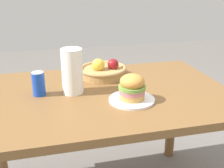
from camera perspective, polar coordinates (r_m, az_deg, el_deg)
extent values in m
cube|color=brown|center=(1.53, -2.25, -2.40)|extent=(1.40, 0.90, 0.04)
cylinder|color=brown|center=(2.20, 11.92, -5.99)|extent=(0.07, 0.07, 0.71)
cylinder|color=white|center=(1.43, 3.97, -3.14)|extent=(0.23, 0.23, 0.01)
cylinder|color=tan|center=(1.42, 3.99, -2.37)|extent=(0.12, 0.12, 0.03)
cylinder|color=#C67075|center=(1.41, 4.02, -1.40)|extent=(0.13, 0.13, 0.02)
cylinder|color=olive|center=(1.40, 4.04, -0.65)|extent=(0.13, 0.13, 0.02)
ellipsoid|color=gold|center=(1.39, 4.07, 0.49)|extent=(0.12, 0.12, 0.08)
cylinder|color=blue|center=(1.52, -14.48, -0.01)|extent=(0.07, 0.07, 0.12)
cylinder|color=silver|center=(1.50, -14.70, 2.23)|extent=(0.06, 0.06, 0.00)
cylinder|color=tan|center=(1.75, -1.81, 2.30)|extent=(0.28, 0.28, 0.05)
torus|color=tan|center=(1.75, -1.82, 3.08)|extent=(0.29, 0.29, 0.02)
sphere|color=maroon|center=(1.74, 0.22, 3.95)|extent=(0.07, 0.07, 0.07)
sphere|color=gold|center=(1.72, -2.77, 3.81)|extent=(0.08, 0.08, 0.08)
cylinder|color=white|center=(1.49, -7.97, 2.53)|extent=(0.11, 0.11, 0.24)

